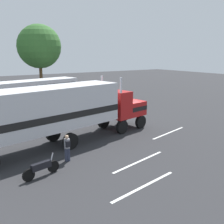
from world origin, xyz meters
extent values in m
plane|color=#2D2D30|center=(0.00, 0.00, 0.00)|extent=(120.00, 120.00, 0.00)
cube|color=silver|center=(1.84, -3.50, 0.01)|extent=(4.32, 1.15, 0.01)
cube|color=silver|center=(-3.79, -6.61, 0.01)|extent=(4.34, 1.04, 0.01)
cube|color=silver|center=(-5.40, -9.02, 0.01)|extent=(4.37, 0.85, 0.01)
cube|color=#B21919|center=(0.36, -0.08, 1.70)|extent=(2.22, 2.78, 1.20)
cube|color=#B21919|center=(-1.21, -0.37, 2.20)|extent=(1.83, 2.71, 2.20)
cube|color=silver|center=(1.28, 0.09, 1.70)|extent=(0.46, 2.08, 1.08)
cube|color=black|center=(0.36, -0.08, 1.76)|extent=(2.23, 2.82, 0.36)
cylinder|color=silver|center=(-1.95, 0.61, 2.80)|extent=(0.18, 0.18, 3.40)
cylinder|color=silver|center=(-1.56, -1.55, 2.80)|extent=(0.18, 0.18, 3.40)
cube|color=silver|center=(-7.46, -1.52, 2.75)|extent=(10.80, 4.45, 2.80)
cube|color=black|center=(-7.46, -1.52, 2.33)|extent=(10.80, 4.49, 0.44)
cylinder|color=silver|center=(-1.04, 0.98, 0.95)|extent=(1.39, 0.86, 0.64)
cylinder|color=black|center=(0.46, 1.05, 0.55)|extent=(1.14, 0.49, 1.10)
cylinder|color=black|center=(0.85, -1.11, 0.55)|extent=(1.14, 0.49, 1.10)
cylinder|color=black|center=(-1.81, 0.64, 0.55)|extent=(1.14, 0.49, 1.10)
cylinder|color=black|center=(-1.41, -1.53, 0.55)|extent=(1.14, 0.49, 1.10)
cylinder|color=black|center=(-6.67, -0.26, 0.55)|extent=(1.14, 0.49, 1.10)
cylinder|color=black|center=(-6.28, -2.42, 0.55)|extent=(1.14, 0.49, 1.10)
cylinder|color=#2D3347|center=(-7.36, -4.17, 0.41)|extent=(0.18, 0.18, 0.82)
cylinder|color=#2D3347|center=(-7.21, -4.19, 0.41)|extent=(0.18, 0.18, 0.82)
cylinder|color=gray|center=(-7.29, -4.18, 1.11)|extent=(0.34, 0.34, 0.58)
sphere|color=tan|center=(-7.29, -4.18, 1.51)|extent=(0.23, 0.23, 0.23)
cube|color=black|center=(-7.31, -4.38, 1.14)|extent=(0.28, 0.19, 0.36)
cube|color=silver|center=(-4.93, 10.75, 1.95)|extent=(11.29, 5.00, 2.90)
cube|color=black|center=(-4.93, 10.75, 2.53)|extent=(10.66, 4.88, 0.90)
cylinder|color=black|center=(-1.20, 12.78, 0.50)|extent=(1.04, 0.50, 1.00)
cylinder|color=black|center=(-0.68, 10.59, 0.50)|extent=(1.04, 0.50, 1.00)
cylinder|color=black|center=(-8.28, 8.81, 0.50)|extent=(1.04, 0.50, 1.00)
cylinder|color=black|center=(-8.53, -5.14, 0.33)|extent=(0.67, 0.24, 0.66)
cylinder|color=black|center=(-9.95, -5.45, 0.33)|extent=(0.67, 0.24, 0.66)
cube|color=black|center=(-9.24, -5.30, 0.61)|extent=(1.13, 0.47, 0.36)
cylinder|color=silver|center=(-8.63, -5.17, 0.78)|extent=(0.29, 0.13, 0.69)
cylinder|color=brown|center=(-1.04, 18.95, 2.54)|extent=(0.44, 0.44, 5.09)
sphere|color=#366A2D|center=(-1.04, 18.95, 7.21)|extent=(6.07, 6.07, 6.07)
camera|label=1|loc=(-13.03, -17.77, 6.32)|focal=41.67mm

